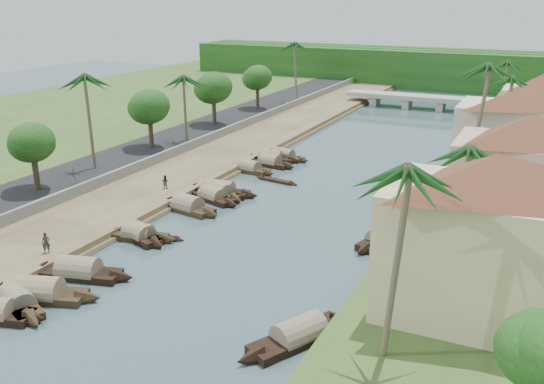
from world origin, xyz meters
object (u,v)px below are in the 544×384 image
at_px(building_near, 488,236).
at_px(sampan_0, 18,302).
at_px(bridge, 424,99).
at_px(person_near, 46,243).

relative_size(building_near, sampan_0, 1.91).
distance_m(bridge, sampan_0, 84.54).
height_order(building_near, person_near, building_near).
bearing_deg(building_near, person_near, -173.07).
relative_size(sampan_0, person_near, 4.59).
xyz_separation_m(sampan_0, person_near, (-3.46, 6.19, 1.23)).
xyz_separation_m(bridge, building_near, (18.99, -74.00, 4.66)).
height_order(bridge, sampan_0, bridge).
bearing_deg(building_near, bridge, 104.39).
bearing_deg(person_near, sampan_0, -102.29).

